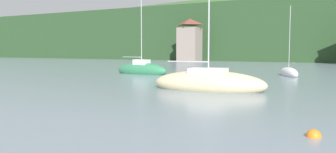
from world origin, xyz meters
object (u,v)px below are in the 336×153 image
object	(u,v)px
sailboat_far_1	(142,70)
sailboat_mid_3	(208,83)
sailboat_far_9	(289,73)
shore_building_west	(190,41)
mooring_buoy_near	(314,137)

from	to	relation	value
sailboat_far_1	sailboat_mid_3	bearing A→B (deg)	-36.95
sailboat_far_9	shore_building_west	bearing A→B (deg)	13.49
sailboat_far_1	mooring_buoy_near	bearing A→B (deg)	-42.23
shore_building_west	mooring_buoy_near	distance (m)	70.37
shore_building_west	sailboat_mid_3	size ratio (longest dim) A/B	1.00
sailboat_mid_3	sailboat_far_9	distance (m)	16.57
sailboat_mid_3	sailboat_far_9	size ratio (longest dim) A/B	1.28
shore_building_west	sailboat_far_9	size ratio (longest dim) A/B	1.29
sailboat_far_1	mooring_buoy_near	xyz separation A→B (m)	(20.61, -21.55, -0.48)
sailboat_far_9	sailboat_mid_3	bearing A→B (deg)	144.74
shore_building_west	mooring_buoy_near	xyz separation A→B (m)	(33.08, -61.91, -4.94)
shore_building_west	sailboat_far_9	bearing A→B (deg)	-51.33
sailboat_far_1	shore_building_west	bearing A→B (deg)	111.21
shore_building_west	sailboat_far_1	world-z (taller)	shore_building_west
sailboat_far_1	sailboat_far_9	xyz separation A→B (m)	(15.65, 5.23, -0.18)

